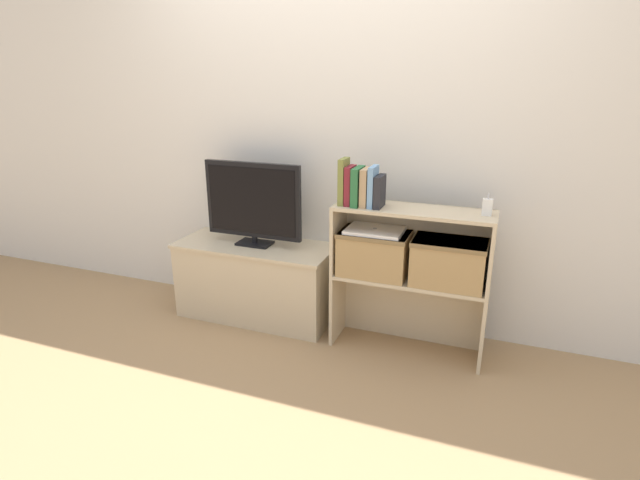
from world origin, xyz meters
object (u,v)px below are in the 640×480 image
Objects in this scene: tv_stand at (256,280)px; book_skyblue at (373,187)px; book_olive at (344,181)px; book_charcoal at (380,192)px; book_maroon at (350,186)px; tv at (253,202)px; book_forest at (358,186)px; laptop at (375,230)px; book_tan at (366,187)px; baby_monitor at (487,207)px; storage_basket_left at (374,252)px; storage_basket_right at (449,261)px.

tv_stand is 1.08m from book_skyblue.
book_olive reaches higher than book_skyblue.
book_olive is 1.45× the size of book_charcoal.
tv_stand is at bearing 170.99° from book_maroon.
book_charcoal is (0.04, 0.00, -0.02)m from book_skyblue.
tv is 0.74m from book_forest.
book_forest is 1.20× the size of book_charcoal.
laptop is (0.81, -0.08, -0.07)m from tv.
book_tan is 1.79× the size of baby_monitor.
baby_monitor is (0.77, 0.04, -0.08)m from book_olive.
laptop reaches higher than tv_stand.
book_skyblue reaches higher than book_forest.
book_forest is 0.95× the size of book_skyblue.
storage_basket_left is at bearing -178.53° from baby_monitor.
book_skyblue is at bearing 0.00° from book_forest.
baby_monitor is at bearing 2.76° from book_olive.
book_maroon is at bearing -177.10° from baby_monitor.
storage_basket_right is at bearing 2.92° from book_skyblue.
book_maroon is 1.23× the size of book_charcoal.
book_tan is 0.66× the size of laptop.
storage_basket_right is at bearing 0.00° from storage_basket_left.
storage_basket_left is 1.00× the size of storage_basket_right.
tv is 5.51× the size of baby_monitor.
book_skyblue is (0.09, 0.00, 0.01)m from book_forest.
tv is 0.84m from storage_basket_left.
book_skyblue is 0.57× the size of storage_basket_right.
book_maroon is 1.85× the size of baby_monitor.
book_tan is at bearing 180.00° from book_skyblue.
baby_monitor is 0.62m from laptop.
storage_basket_right is (0.47, 0.02, -0.38)m from book_tan.
tv_stand is 4.75× the size of book_maroon.
tv_stand is at bearing 174.09° from laptop.
book_skyblue is 0.05m from book_charcoal.
book_charcoal is at bearing 0.00° from book_tan.
book_tan is at bearing -157.58° from storage_basket_left.
book_olive is at bearing -177.90° from storage_basket_right.
tv is 2.52× the size of book_olive.
book_maroon is at bearing -9.01° from tv_stand.
book_forest reaches higher than laptop.
storage_basket_right is at bearing 2.68° from book_tan.
book_skyblue is at bearing 0.00° from book_tan.
book_tan is at bearing 0.00° from book_forest.
book_tan is at bearing 180.00° from book_charcoal.
book_olive is (0.63, -0.10, 0.20)m from tv.
tv is at bearing 170.60° from book_olive.
book_charcoal is at bearing 0.00° from book_forest.
book_skyblue is 0.26m from laptop.
baby_monitor is (0.73, 0.04, -0.06)m from book_maroon.
storage_basket_left is at bearing -5.80° from tv.
book_tan is 0.53× the size of storage_basket_right.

